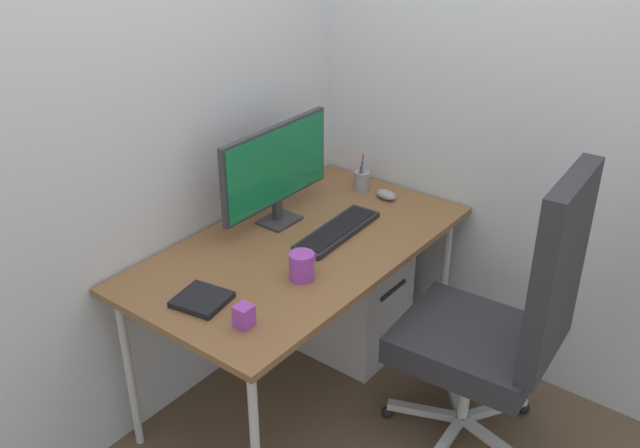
% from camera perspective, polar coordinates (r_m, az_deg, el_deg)
% --- Properties ---
extents(ground_plane, '(8.00, 8.00, 0.00)m').
position_cam_1_polar(ground_plane, '(3.08, -1.45, -13.18)').
color(ground_plane, brown).
extents(wall_back, '(2.86, 0.04, 2.80)m').
position_cam_1_polar(wall_back, '(2.67, -8.73, 14.06)').
color(wall_back, silver).
rests_on(wall_back, ground_plane).
extents(wall_side_right, '(0.04, 2.26, 2.80)m').
position_cam_1_polar(wall_side_right, '(2.86, 10.97, 14.81)').
color(wall_side_right, silver).
rests_on(wall_side_right, ground_plane).
extents(desk, '(1.35, 0.74, 0.71)m').
position_cam_1_polar(desk, '(2.69, -1.62, -2.51)').
color(desk, brown).
rests_on(desk, ground_plane).
extents(office_chair, '(0.59, 0.60, 1.16)m').
position_cam_1_polar(office_chair, '(2.57, 14.54, -7.52)').
color(office_chair, black).
rests_on(office_chair, ground_plane).
extents(filing_cabinet, '(0.37, 0.45, 0.55)m').
position_cam_1_polar(filing_cabinet, '(3.17, 2.35, -5.61)').
color(filing_cabinet, silver).
rests_on(filing_cabinet, ground_plane).
extents(monitor, '(0.58, 0.12, 0.40)m').
position_cam_1_polar(monitor, '(2.74, -3.55, 4.52)').
color(monitor, '#333338').
rests_on(monitor, desk).
extents(keyboard, '(0.43, 0.15, 0.03)m').
position_cam_1_polar(keyboard, '(2.74, 1.40, -0.55)').
color(keyboard, black).
rests_on(keyboard, desk).
extents(mouse, '(0.07, 0.10, 0.04)m').
position_cam_1_polar(mouse, '(3.02, 5.34, 2.35)').
color(mouse, gray).
rests_on(mouse, desk).
extents(pen_holder, '(0.07, 0.07, 0.17)m').
position_cam_1_polar(pen_holder, '(3.09, 3.37, 3.53)').
color(pen_holder, gray).
rests_on(pen_holder, desk).
extents(notebook, '(0.18, 0.19, 0.02)m').
position_cam_1_polar(notebook, '(2.37, -9.47, -6.01)').
color(notebook, black).
rests_on(notebook, desk).
extents(coffee_mug, '(0.12, 0.09, 0.10)m').
position_cam_1_polar(coffee_mug, '(2.44, -1.45, -3.38)').
color(coffee_mug, purple).
rests_on(coffee_mug, desk).
extents(desk_clamp_accessory, '(0.05, 0.05, 0.07)m').
position_cam_1_polar(desk_clamp_accessory, '(2.23, -6.13, -7.37)').
color(desk_clamp_accessory, purple).
rests_on(desk_clamp_accessory, desk).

